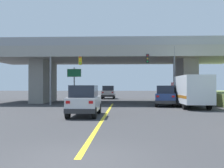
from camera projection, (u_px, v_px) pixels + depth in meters
name	position (u px, v px, depth m)	size (l,w,h in m)	color
ground	(114.00, 102.00, 33.19)	(160.00, 160.00, 0.00)	#353538
overpass_bridge	(114.00, 62.00, 33.23)	(29.50, 10.45, 7.08)	gray
lane_divider_stripe	(106.00, 114.00, 18.96)	(0.20, 23.32, 0.01)	yellow
suv_lead	(84.00, 101.00, 17.96)	(1.86, 4.40, 2.02)	silver
suv_crossing	(165.00, 96.00, 26.82)	(2.47, 4.54, 2.02)	navy
box_truck	(191.00, 91.00, 25.01)	(2.33, 7.52, 2.89)	red
sedan_oncoming	(108.00, 92.00, 42.72)	(1.99, 4.56, 2.02)	silver
traffic_signal_nearside	(165.00, 68.00, 27.85)	(2.98, 0.36, 6.03)	#56595E
traffic_signal_farside	(61.00, 69.00, 28.40)	(3.37, 0.36, 5.93)	slate
highway_sign	(74.00, 77.00, 31.85)	(1.66, 0.17, 4.14)	slate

